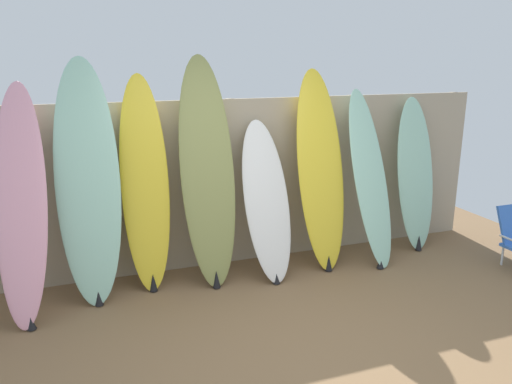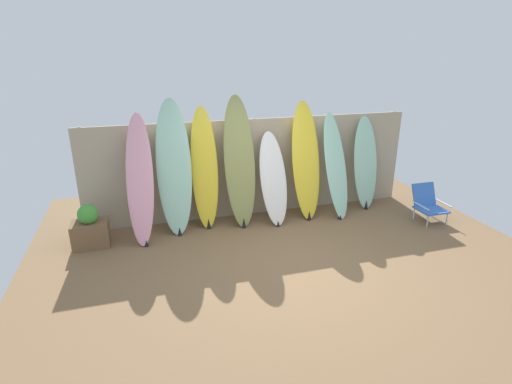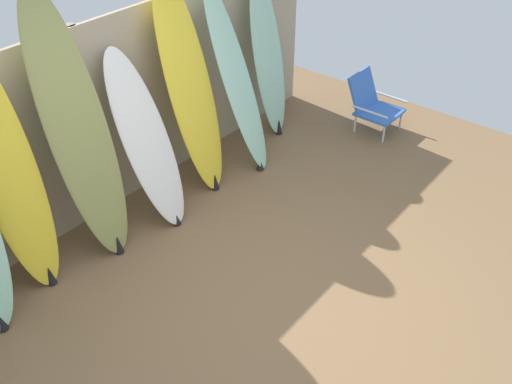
% 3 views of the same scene
% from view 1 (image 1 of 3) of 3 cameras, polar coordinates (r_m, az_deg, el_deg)
% --- Properties ---
extents(ground, '(7.68, 7.68, 0.00)m').
position_cam_1_polar(ground, '(4.04, 6.27, -18.27)').
color(ground, brown).
extents(fence_back, '(6.08, 0.11, 1.80)m').
position_cam_1_polar(fence_back, '(5.40, -2.78, 1.04)').
color(fence_back, tan).
rests_on(fence_back, ground).
extents(surfboard_pink_0, '(0.53, 0.89, 2.03)m').
position_cam_1_polar(surfboard_pink_0, '(4.70, -25.27, -1.24)').
color(surfboard_pink_0, pink).
rests_on(surfboard_pink_0, ground).
extents(surfboard_seafoam_1, '(0.61, 0.60, 2.24)m').
position_cam_1_polar(surfboard_seafoam_1, '(4.78, -18.65, 0.92)').
color(surfboard_seafoam_1, '#9ED6BC').
rests_on(surfboard_seafoam_1, ground).
extents(surfboard_yellow_2, '(0.48, 0.47, 2.08)m').
position_cam_1_polar(surfboard_yellow_2, '(4.90, -12.55, 0.64)').
color(surfboard_yellow_2, yellow).
rests_on(surfboard_yellow_2, ground).
extents(surfboard_olive_3, '(0.55, 0.59, 2.26)m').
position_cam_1_polar(surfboard_olive_3, '(4.91, -5.55, 2.12)').
color(surfboard_olive_3, olive).
rests_on(surfboard_olive_3, ground).
extents(surfboard_white_4, '(0.50, 0.70, 1.60)m').
position_cam_1_polar(surfboard_white_4, '(5.10, 1.22, -1.06)').
color(surfboard_white_4, white).
rests_on(surfboard_white_4, ground).
extents(surfboard_yellow_5, '(0.53, 0.62, 2.11)m').
position_cam_1_polar(surfboard_yellow_5, '(5.35, 7.39, 2.40)').
color(surfboard_yellow_5, yellow).
rests_on(surfboard_yellow_5, ground).
extents(surfboard_seafoam_6, '(0.52, 0.76, 1.89)m').
position_cam_1_polar(surfboard_seafoam_6, '(5.57, 12.92, 1.46)').
color(surfboard_seafoam_6, '#9ED6BC').
rests_on(surfboard_seafoam_6, ground).
extents(surfboard_seafoam_7, '(0.55, 0.45, 1.78)m').
position_cam_1_polar(surfboard_seafoam_7, '(6.13, 17.76, 1.81)').
color(surfboard_seafoam_7, '#9ED6BC').
rests_on(surfboard_seafoam_7, ground).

